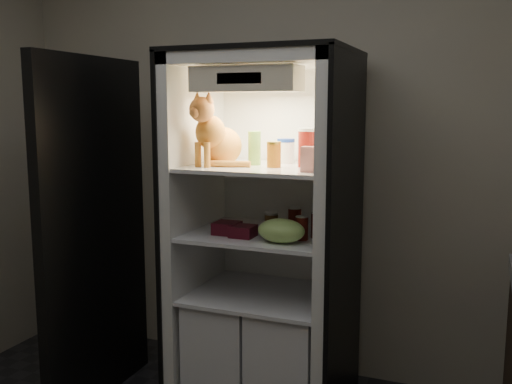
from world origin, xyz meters
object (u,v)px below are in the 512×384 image
(salsa_jar, at_px, (274,154))
(berry_box_right, at_px, (243,231))
(cream_carton, at_px, (309,159))
(condiment_jar, at_px, (271,222))
(parmesan_shaker, at_px, (254,148))
(soda_can_c, at_px, (302,228))
(pepper_jar, at_px, (309,148))
(tabby_cat, at_px, (216,138))
(mayo_tub, at_px, (286,151))
(soda_can_b, at_px, (318,225))
(berry_box_left, at_px, (227,228))
(refrigerator, at_px, (266,257))
(grape_bag, at_px, (281,231))
(soda_can_a, at_px, (295,220))

(salsa_jar, distance_m, berry_box_right, 0.42)
(cream_carton, bearing_deg, condiment_jar, 141.23)
(parmesan_shaker, height_order, soda_can_c, parmesan_shaker)
(pepper_jar, height_order, cream_carton, pepper_jar)
(tabby_cat, xyz_separation_m, mayo_tub, (0.30, 0.24, -0.08))
(soda_can_b, relative_size, berry_box_left, 1.03)
(salsa_jar, bearing_deg, berry_box_left, -166.03)
(salsa_jar, distance_m, pepper_jar, 0.18)
(soda_can_c, bearing_deg, cream_carton, -54.63)
(refrigerator, height_order, mayo_tub, refrigerator)
(pepper_jar, bearing_deg, grape_bag, -109.39)
(mayo_tub, bearing_deg, refrigerator, -122.61)
(refrigerator, distance_m, soda_can_c, 0.35)
(parmesan_shaker, xyz_separation_m, grape_bag, (0.22, -0.20, -0.38))
(refrigerator, xyz_separation_m, pepper_jar, (0.24, -0.03, 0.60))
(cream_carton, bearing_deg, mayo_tub, 124.30)
(parmesan_shaker, relative_size, soda_can_a, 1.35)
(condiment_jar, bearing_deg, pepper_jar, -3.61)
(soda_can_a, xyz_separation_m, berry_box_right, (-0.21, -0.20, -0.04))
(salsa_jar, relative_size, soda_can_b, 1.00)
(grape_bag, bearing_deg, mayo_tub, 105.73)
(pepper_jar, xyz_separation_m, soda_can_b, (0.06, -0.05, -0.38))
(tabby_cat, xyz_separation_m, pepper_jar, (0.47, 0.10, -0.04))
(parmesan_shaker, relative_size, grape_bag, 0.75)
(berry_box_left, bearing_deg, tabby_cat, 154.89)
(soda_can_b, distance_m, soda_can_c, 0.10)
(parmesan_shaker, xyz_separation_m, mayo_tub, (0.12, 0.15, -0.02))
(cream_carton, bearing_deg, tabby_cat, 169.25)
(parmesan_shaker, distance_m, salsa_jar, 0.15)
(refrigerator, height_order, pepper_jar, refrigerator)
(refrigerator, distance_m, parmesan_shaker, 0.59)
(berry_box_left, bearing_deg, soda_can_b, 10.83)
(cream_carton, bearing_deg, grape_bag, -177.06)
(soda_can_a, height_order, berry_box_right, soda_can_a)
(berry_box_left, bearing_deg, grape_bag, -12.90)
(grape_bag, bearing_deg, soda_can_b, 49.65)
(soda_can_a, height_order, berry_box_left, soda_can_a)
(mayo_tub, distance_m, soda_can_b, 0.46)
(mayo_tub, xyz_separation_m, soda_can_b, (0.24, -0.19, -0.35))
(mayo_tub, bearing_deg, grape_bag, -74.27)
(mayo_tub, distance_m, berry_box_right, 0.51)
(salsa_jar, xyz_separation_m, pepper_jar, (0.16, 0.08, 0.03))
(grape_bag, distance_m, berry_box_left, 0.33)
(soda_can_c, distance_m, berry_box_left, 0.40)
(mayo_tub, distance_m, salsa_jar, 0.22)
(soda_can_c, relative_size, berry_box_right, 1.01)
(soda_can_c, height_order, berry_box_left, soda_can_c)
(parmesan_shaker, xyz_separation_m, berry_box_right, (0.00, -0.16, -0.41))
(salsa_jar, bearing_deg, soda_can_c, -14.38)
(grape_bag, relative_size, berry_box_left, 1.88)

